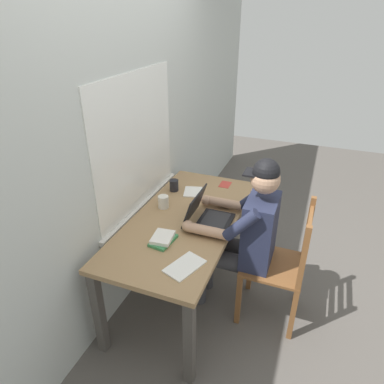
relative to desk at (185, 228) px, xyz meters
name	(u,v)px	position (x,y,z in m)	size (l,w,h in m)	color
ground_plane	(186,290)	(0.00, 0.00, -0.62)	(8.00, 8.00, 0.00)	#56514C
back_wall	(126,134)	(0.00, 0.44, 0.68)	(6.00, 0.08, 2.60)	beige
desk	(185,228)	(0.00, 0.00, 0.00)	(1.52, 0.73, 0.71)	#9E7A51
seated_person	(245,231)	(0.03, -0.44, 0.06)	(0.50, 0.60, 1.24)	#232842
wooden_chair	(281,265)	(0.03, -0.72, -0.16)	(0.42, 0.42, 0.94)	brown
laptop	(206,216)	(0.00, -0.16, 0.14)	(0.33, 0.30, 0.23)	black
computer_mouse	(224,205)	(0.25, -0.22, 0.11)	(0.06, 0.10, 0.03)	black
coffee_mug_white	(164,202)	(0.08, 0.21, 0.14)	(0.12, 0.08, 0.10)	silver
coffee_mug_dark	(174,185)	(0.37, 0.25, 0.14)	(0.11, 0.07, 0.10)	black
book_stack_main	(163,239)	(-0.32, 0.03, 0.11)	(0.20, 0.15, 0.04)	#38844C
paper_pile_near_laptop	(185,266)	(-0.50, -0.20, 0.09)	(0.24, 0.15, 0.01)	white
paper_pile_back_corner	(193,192)	(0.39, 0.09, 0.09)	(0.18, 0.14, 0.01)	white
landscape_photo_print	(225,184)	(0.63, -0.12, 0.09)	(0.13, 0.09, 0.00)	#C63D33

